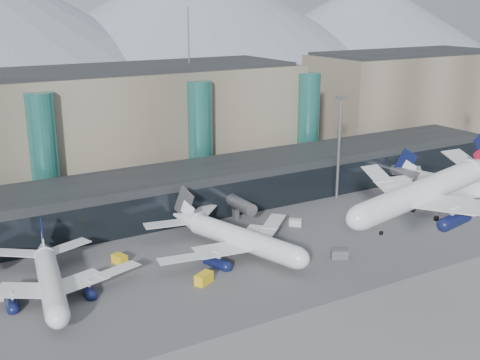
# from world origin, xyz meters

# --- Properties ---
(ground) EXTENTS (900.00, 900.00, 0.00)m
(ground) POSITION_xyz_m (0.00, 0.00, 0.00)
(ground) COLOR #515154
(ground) RESTS_ON ground
(runway_strip) EXTENTS (400.00, 40.00, 0.04)m
(runway_strip) POSITION_xyz_m (0.00, -15.00, 0.02)
(runway_strip) COLOR slate
(runway_strip) RESTS_ON ground
(runway_markings) EXTENTS (128.00, 1.00, 0.02)m
(runway_markings) POSITION_xyz_m (-0.00, -15.00, 0.05)
(runway_markings) COLOR gold
(runway_markings) RESTS_ON ground
(concourse) EXTENTS (170.00, 27.00, 10.00)m
(concourse) POSITION_xyz_m (-0.02, 57.73, 4.97)
(concourse) COLOR black
(concourse) RESTS_ON ground
(terminal_main) EXTENTS (130.00, 30.00, 31.00)m
(terminal_main) POSITION_xyz_m (-25.00, 90.00, 15.44)
(terminal_main) COLOR gray
(terminal_main) RESTS_ON ground
(terminal_east) EXTENTS (70.00, 30.00, 31.00)m
(terminal_east) POSITION_xyz_m (95.00, 90.00, 15.44)
(terminal_east) COLOR gray
(terminal_east) RESTS_ON ground
(teal_towers) EXTENTS (116.40, 19.40, 46.00)m
(teal_towers) POSITION_xyz_m (-14.99, 74.01, 14.01)
(teal_towers) COLOR #29736C
(teal_towers) RESTS_ON ground
(mountain_ridge) EXTENTS (910.00, 400.00, 110.00)m
(mountain_ridge) POSITION_xyz_m (15.97, 380.00, 45.74)
(mountain_ridge) COLOR gray
(mountain_ridge) RESTS_ON ground
(lightmast_mid) EXTENTS (3.00, 1.20, 25.60)m
(lightmast_mid) POSITION_xyz_m (30.00, 48.00, 14.42)
(lightmast_mid) COLOR slate
(lightmast_mid) RESTS_ON ground
(hero_jet) EXTENTS (33.19, 34.25, 11.03)m
(hero_jet) POSITION_xyz_m (7.06, -2.33, 20.56)
(hero_jet) COLOR white
(hero_jet) RESTS_ON ground
(jet_parked_left) EXTENTS (32.37, 32.56, 10.54)m
(jet_parked_left) POSITION_xyz_m (-44.96, 32.31, 3.99)
(jet_parked_left) COLOR white
(jet_parked_left) RESTS_ON ground
(jet_parked_mid) EXTENTS (35.50, 37.20, 11.94)m
(jet_parked_mid) POSITION_xyz_m (-10.04, 32.44, 4.52)
(jet_parked_mid) COLOR white
(jet_parked_mid) RESTS_ON ground
(jet_parked_right) EXTENTS (35.89, 38.10, 12.25)m
(jet_parked_right) POSITION_xyz_m (54.50, 32.46, 4.63)
(jet_parked_right) COLOR white
(jet_parked_right) RESTS_ON ground
(veh_b) EXTENTS (2.61, 3.29, 1.65)m
(veh_b) POSITION_xyz_m (-30.79, 37.51, 0.83)
(veh_b) COLOR yellow
(veh_b) RESTS_ON ground
(veh_c) EXTENTS (3.60, 2.99, 1.77)m
(veh_c) POSITION_xyz_m (6.18, 18.12, 0.89)
(veh_c) COLOR #505055
(veh_c) RESTS_ON ground
(veh_d) EXTENTS (2.96, 3.34, 1.69)m
(veh_d) POSITION_xyz_m (41.92, 39.91, 0.84)
(veh_d) COLOR silver
(veh_d) RESTS_ON ground
(veh_e) EXTENTS (3.44, 2.67, 1.72)m
(veh_e) POSITION_xyz_m (59.77, 31.14, 0.86)
(veh_e) COLOR yellow
(veh_e) RESTS_ON ground
(veh_g) EXTENTS (3.04, 3.00, 1.58)m
(veh_g) POSITION_xyz_m (9.24, 36.76, 0.79)
(veh_g) COLOR silver
(veh_g) RESTS_ON ground
(veh_h) EXTENTS (3.88, 3.18, 1.90)m
(veh_h) POSITION_xyz_m (-21.05, 21.85, 0.95)
(veh_h) COLOR yellow
(veh_h) RESTS_ON ground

